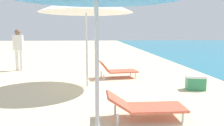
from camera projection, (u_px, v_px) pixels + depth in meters
lounger_second_shoreside at (145, 106)px, 4.04m from camera, size 1.38×0.58×0.48m
umbrella_farthest at (86, 3)px, 6.17m from camera, size 2.54×2.54×2.63m
lounger_farthest_shoreside at (117, 70)px, 7.62m from camera, size 1.31×0.79×0.57m
person_walking_mid at (18, 46)px, 8.97m from camera, size 0.37×0.23×1.62m
cooler_box at (196, 83)px, 6.08m from camera, size 0.53×0.39×0.38m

